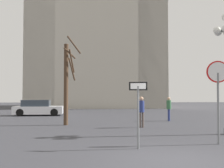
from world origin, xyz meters
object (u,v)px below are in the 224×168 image
at_px(cathedral, 96,31).
at_px(pedestrian_walking, 141,109).
at_px(pedestrian_standing, 169,107).
at_px(stop_sign, 218,85).
at_px(parked_car_near_white, 38,108).
at_px(one_way_arrow_sign, 138,106).
at_px(bare_tree, 67,81).

bearing_deg(cathedral, pedestrian_walking, -84.87).
bearing_deg(pedestrian_standing, stop_sign, -93.89).
xyz_separation_m(parked_car_near_white, pedestrian_standing, (10.19, -5.76, 0.35)).
bearing_deg(one_way_arrow_sign, cathedral, 92.17).
height_order(cathedral, bare_tree, cathedral).
bearing_deg(one_way_arrow_sign, bare_tree, 112.64).
bearing_deg(one_way_arrow_sign, pedestrian_standing, 69.34).
relative_size(stop_sign, bare_tree, 0.59).
distance_m(one_way_arrow_sign, bare_tree, 8.31).
relative_size(cathedral, stop_sign, 12.64).
xyz_separation_m(one_way_arrow_sign, parked_car_near_white, (-6.47, 15.63, -0.81)).
bearing_deg(one_way_arrow_sign, stop_sign, 12.17).
bearing_deg(pedestrian_walking, stop_sign, -70.07).
bearing_deg(parked_car_near_white, cathedral, 72.74).
distance_m(parked_car_near_white, pedestrian_walking, 12.23).
relative_size(bare_tree, pedestrian_standing, 3.16).
bearing_deg(pedestrian_walking, pedestrian_standing, 55.86).
bearing_deg(pedestrian_standing, cathedral, 102.35).
relative_size(cathedral, parked_car_near_white, 9.08).
bearing_deg(pedestrian_walking, one_way_arrow_sign, -100.65).
bearing_deg(bare_tree, pedestrian_walking, -19.49).
xyz_separation_m(stop_sign, parked_car_near_white, (-9.57, 14.96, -1.53)).
bearing_deg(bare_tree, stop_sign, -47.86).
distance_m(cathedral, stop_sign, 33.42).
distance_m(one_way_arrow_sign, parked_car_near_white, 16.94).
xyz_separation_m(one_way_arrow_sign, bare_tree, (-3.16, 7.59, 1.19)).
bearing_deg(one_way_arrow_sign, parked_car_near_white, 112.49).
height_order(parked_car_near_white, pedestrian_standing, pedestrian_standing).
height_order(stop_sign, bare_tree, bare_tree).
bearing_deg(cathedral, one_way_arrow_sign, -87.83).
distance_m(cathedral, bare_tree, 26.48).
relative_size(parked_car_near_white, pedestrian_standing, 2.59).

